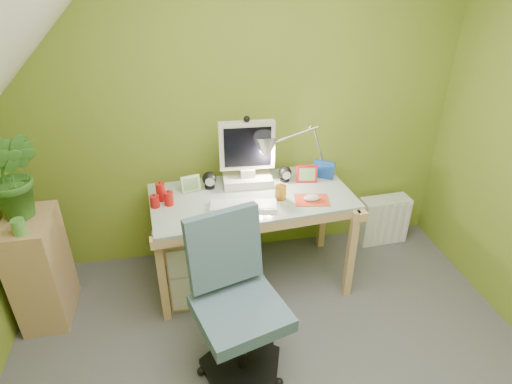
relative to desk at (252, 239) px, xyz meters
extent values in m
cube|color=olive|center=(0.00, 0.42, 0.84)|extent=(3.20, 0.01, 2.40)
cube|color=white|center=(-0.08, -0.14, 0.37)|extent=(0.44, 0.21, 0.02)
cube|color=red|center=(0.38, -0.14, 0.36)|extent=(0.25, 0.19, 0.01)
ellipsoid|color=silver|center=(0.38, -0.14, 0.38)|extent=(0.13, 0.09, 0.04)
cylinder|color=#966215|center=(0.18, -0.08, 0.41)|extent=(0.09, 0.09, 0.10)
cube|color=red|center=(0.42, 0.12, 0.42)|extent=(0.15, 0.04, 0.13)
cube|color=navy|center=(0.56, 0.16, 0.43)|extent=(0.14, 0.10, 0.13)
cube|color=#C2D995|center=(-0.40, 0.14, 0.42)|extent=(0.13, 0.05, 0.11)
cube|color=tan|center=(-1.40, -0.10, 0.02)|extent=(0.28, 0.43, 0.76)
imported|color=#326822|center=(-1.40, -0.05, 0.67)|extent=(0.30, 0.24, 0.55)
cylinder|color=#4F913C|center=(-1.38, -0.25, 0.45)|extent=(0.09, 0.09, 0.10)
cube|color=silver|center=(1.17, 0.28, -0.16)|extent=(0.41, 0.18, 0.40)
camera|label=1|loc=(-0.44, -2.47, 1.81)|focal=30.00mm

